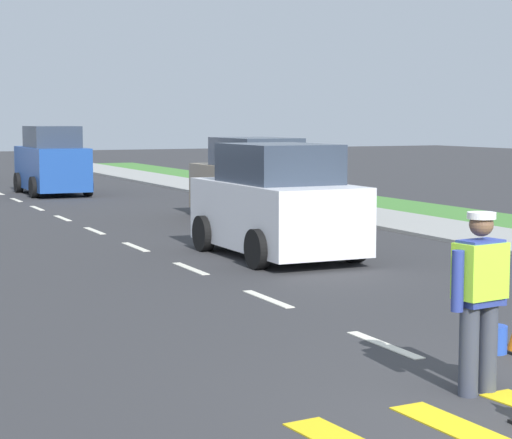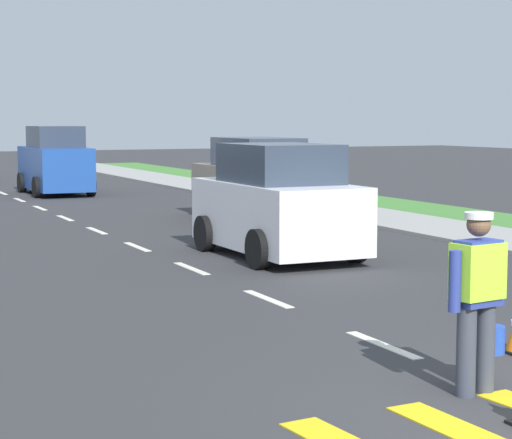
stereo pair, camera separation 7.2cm
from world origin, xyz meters
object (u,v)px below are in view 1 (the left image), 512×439
road_worker (481,293)px  car_outgoing_ahead (277,205)px  car_outgoing_far (52,163)px  car_parked_far (254,182)px

road_worker → car_outgoing_ahead: car_outgoing_ahead is taller
car_outgoing_far → car_parked_far: bearing=-75.6°
car_parked_far → car_outgoing_far: (-2.64, 10.26, 0.10)m
road_worker → car_outgoing_ahead: bearing=75.9°
car_parked_far → car_outgoing_ahead: bearing=-111.0°
car_outgoing_far → car_outgoing_ahead: bearing=-88.6°
car_parked_far → car_outgoing_far: car_outgoing_far is taller
car_outgoing_ahead → car_parked_far: (2.25, 5.87, -0.01)m
road_worker → car_outgoing_far: car_outgoing_far is taller
road_worker → car_outgoing_far: size_ratio=0.42×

